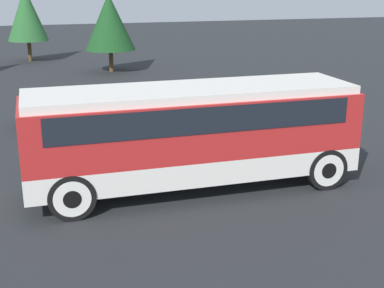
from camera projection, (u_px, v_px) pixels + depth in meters
The scene contains 6 objects.
ground_plane at pixel (192, 188), 15.41m from camera, with size 120.00×120.00×0.00m, color #26282B.
tour_bus at pixel (195, 128), 14.90m from camera, with size 9.22×2.64×2.95m.
parked_car_near at pixel (141, 117), 20.57m from camera, with size 4.64×1.97×1.39m.
parked_car_mid at pixel (72, 107), 22.00m from camera, with size 4.21×1.79×1.47m.
tree_left at pixel (109, 22), 33.67m from camera, with size 3.18×3.18×4.92m.
tree_right at pixel (26, 14), 37.94m from camera, with size 2.86×2.86×5.25m.
Camera 1 is at (-4.14, -13.73, 5.77)m, focal length 50.00 mm.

